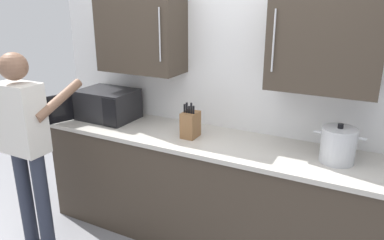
{
  "coord_description": "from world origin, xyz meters",
  "views": [
    {
      "loc": [
        1.08,
        -1.69,
        1.95
      ],
      "look_at": [
        -0.15,
        0.65,
        1.06
      ],
      "focal_mm": 34.39,
      "sensor_mm": 36.0,
      "label": 1
    }
  ],
  "objects": [
    {
      "name": "person_figure",
      "position": [
        -1.22,
        0.0,
        0.95
      ],
      "size": [
        0.45,
        0.54,
        1.59
      ],
      "color": "#282D3D",
      "rests_on": "ground_plane"
    },
    {
      "name": "counter_unit",
      "position": [
        0.0,
        0.7,
        0.46
      ],
      "size": [
        2.92,
        0.63,
        0.91
      ],
      "color": "#3D3328",
      "rests_on": "ground_plane"
    },
    {
      "name": "back_wall_tiled",
      "position": [
        0.0,
        1.0,
        1.49
      ],
      "size": [
        3.32,
        0.44,
        2.85
      ],
      "color": "white",
      "rests_on": "ground_plane"
    },
    {
      "name": "microwave_oven",
      "position": [
        -1.07,
        0.73,
        1.04
      ],
      "size": [
        0.61,
        0.71,
        0.26
      ],
      "color": "black",
      "rests_on": "counter_unit"
    },
    {
      "name": "stock_pot",
      "position": [
        0.89,
        0.72,
        1.03
      ],
      "size": [
        0.32,
        0.23,
        0.27
      ],
      "color": "#B7BABF",
      "rests_on": "counter_unit"
    },
    {
      "name": "knife_block",
      "position": [
        -0.18,
        0.67,
        1.02
      ],
      "size": [
        0.11,
        0.15,
        0.28
      ],
      "color": "brown",
      "rests_on": "counter_unit"
    }
  ]
}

